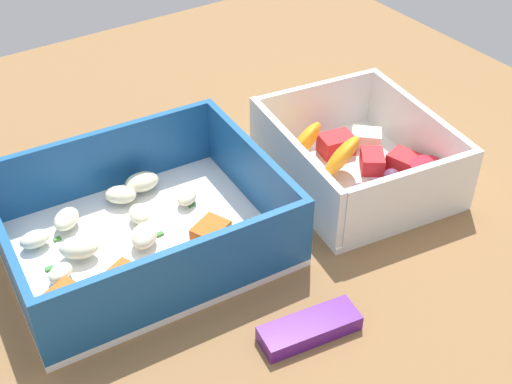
# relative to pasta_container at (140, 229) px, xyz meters

# --- Properties ---
(table_surface) EXTENTS (0.80, 0.80, 0.02)m
(table_surface) POSITION_rel_pasta_container_xyz_m (-0.08, 0.01, -0.03)
(table_surface) COLOR brown
(table_surface) RESTS_ON ground
(pasta_container) EXTENTS (0.21, 0.18, 0.06)m
(pasta_container) POSITION_rel_pasta_container_xyz_m (0.00, 0.00, 0.00)
(pasta_container) COLOR white
(pasta_container) RESTS_ON table_surface
(fruit_bowl) EXTENTS (0.15, 0.17, 0.06)m
(fruit_bowl) POSITION_rel_pasta_container_xyz_m (-0.20, 0.03, 0.00)
(fruit_bowl) COLOR white
(fruit_bowl) RESTS_ON table_surface
(candy_bar) EXTENTS (0.07, 0.03, 0.01)m
(candy_bar) POSITION_rel_pasta_container_xyz_m (-0.06, 0.14, -0.01)
(candy_bar) COLOR #51197A
(candy_bar) RESTS_ON table_surface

